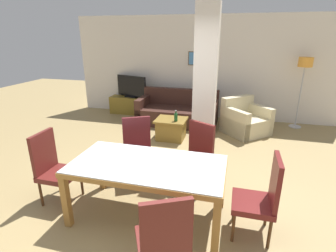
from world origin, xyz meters
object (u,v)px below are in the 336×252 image
(sofa, at_px, (178,112))
(coffee_table, at_px, (171,129))
(dining_chair_head_left, at_px, (53,166))
(tv_stand, at_px, (132,105))
(dining_chair_far_right, at_px, (196,155))
(bottle, at_px, (176,117))
(armchair, at_px, (245,121))
(dining_chair_near_right, at_px, (164,239))
(dining_table, at_px, (148,173))
(dining_chair_head_right, at_px, (262,196))
(dining_chair_far_left, at_px, (138,148))
(floor_lamp, at_px, (304,69))
(tv_screen, at_px, (131,87))

(sofa, distance_m, coffee_table, 1.11)
(dining_chair_head_left, relative_size, tv_stand, 0.78)
(dining_chair_far_right, distance_m, bottle, 1.80)
(coffee_table, height_order, tv_stand, tv_stand)
(armchair, xyz_separation_m, tv_stand, (-3.16, 0.81, -0.04))
(dining_chair_far_right, distance_m, dining_chair_near_right, 1.75)
(dining_table, relative_size, armchair, 1.52)
(dining_chair_far_right, bearing_deg, sofa, -43.66)
(dining_table, height_order, coffee_table, dining_table)
(dining_chair_near_right, height_order, armchair, dining_chair_near_right)
(dining_table, relative_size, dining_chair_head_right, 1.87)
(sofa, distance_m, bottle, 1.26)
(sofa, height_order, bottle, sofa)
(dining_chair_far_left, height_order, bottle, dining_chair_far_left)
(dining_chair_far_right, relative_size, dining_chair_head_left, 1.00)
(bottle, bearing_deg, coffee_table, 140.95)
(dining_chair_head_left, bearing_deg, dining_chair_head_right, 90.00)
(floor_lamp, bearing_deg, dining_chair_head_right, -105.00)
(armchair, height_order, bottle, armchair)
(coffee_table, distance_m, bottle, 0.36)
(tv_stand, bearing_deg, coffee_table, -45.62)
(bottle, bearing_deg, floor_lamp, 31.82)
(dining_chair_far_right, relative_size, floor_lamp, 0.58)
(dining_chair_head_right, relative_size, tv_stand, 0.78)
(dining_chair_far_right, distance_m, dining_chair_head_left, 2.01)
(dining_chair_head_left, relative_size, sofa, 0.50)
(dining_chair_head_left, xyz_separation_m, tv_stand, (-0.60, 4.24, -0.28))
(dining_chair_head_right, xyz_separation_m, tv_stand, (-3.29, 4.24, -0.28))
(dining_table, xyz_separation_m, bottle, (-0.24, 2.52, -0.06))
(dining_chair_near_right, xyz_separation_m, armchair, (0.75, 4.33, -0.24))
(dining_chair_far_left, xyz_separation_m, bottle, (0.22, 1.66, 0.02))
(sofa, height_order, coffee_table, sofa)
(dining_chair_head_left, distance_m, armchair, 4.29)
(dining_chair_near_right, distance_m, armchair, 4.40)
(dining_chair_head_left, distance_m, dining_chair_near_right, 2.03)
(dining_chair_near_right, bearing_deg, dining_table, 90.00)
(dining_chair_far_left, distance_m, bottle, 1.68)
(sofa, bearing_deg, dining_chair_far_right, 107.99)
(dining_chair_head_left, distance_m, tv_stand, 4.29)
(bottle, relative_size, tv_screen, 0.25)
(dining_chair_head_left, xyz_separation_m, dining_chair_head_right, (2.69, 0.00, 0.00))
(dining_chair_far_right, distance_m, dining_chair_head_right, 1.22)
(sofa, relative_size, coffee_table, 3.02)
(bottle, bearing_deg, tv_stand, 134.84)
(armchair, height_order, tv_screen, tv_screen)
(dining_chair_head_right, xyz_separation_m, tv_screen, (-3.29, 4.24, 0.27))
(tv_stand, bearing_deg, dining_chair_near_right, -64.83)
(tv_screen, bearing_deg, dining_table, 131.62)
(dining_table, bearing_deg, dining_chair_head_left, 180.00)
(tv_stand, relative_size, tv_screen, 1.34)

